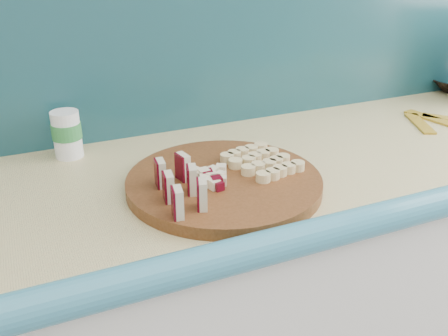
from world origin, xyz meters
name	(u,v)px	position (x,y,z in m)	size (l,w,h in m)	color
kitchen_counter	(311,302)	(0.10, 1.50, 0.46)	(2.20, 0.63, 0.91)	white
backsplash	(271,25)	(0.10, 1.79, 1.16)	(2.20, 0.02, 0.50)	teal
cutting_board	(224,182)	(-0.20, 1.42, 0.92)	(0.40, 0.40, 0.02)	#4A2710
apple_wedges	(180,184)	(-0.30, 1.38, 0.96)	(0.08, 0.17, 0.05)	beige
apple_chunks	(214,176)	(-0.22, 1.42, 0.94)	(0.06, 0.06, 0.02)	#F5E5C4
banana_slices	(261,161)	(-0.10, 1.45, 0.94)	(0.15, 0.17, 0.02)	#DCC386
canister	(67,133)	(-0.46, 1.72, 0.97)	(0.07, 0.07, 0.11)	white
banana_peel	(434,120)	(0.50, 1.56, 0.91)	(0.22, 0.18, 0.01)	gold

